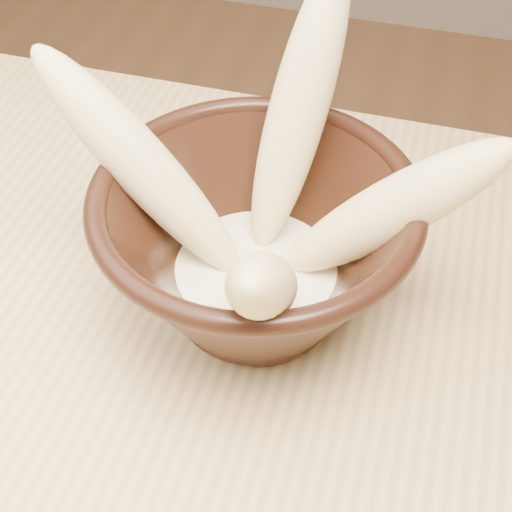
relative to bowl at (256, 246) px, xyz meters
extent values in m
cylinder|color=tan|center=(-0.39, 0.21, -0.46)|extent=(0.05, 0.05, 0.71)
cylinder|color=black|center=(0.00, 0.00, -0.06)|extent=(0.09, 0.09, 0.01)
cylinder|color=black|center=(0.00, 0.00, -0.04)|extent=(0.09, 0.09, 0.01)
torus|color=black|center=(0.00, 0.00, 0.04)|extent=(0.21, 0.21, 0.01)
cylinder|color=#F1E5C2|center=(0.00, 0.00, -0.03)|extent=(0.12, 0.12, 0.02)
ellipsoid|color=#F1D78E|center=(0.01, 0.07, 0.07)|extent=(0.07, 0.14, 0.20)
ellipsoid|color=#F1D78E|center=(-0.08, 0.01, 0.04)|extent=(0.17, 0.07, 0.16)
ellipsoid|color=#F1D78E|center=(0.08, 0.02, 0.04)|extent=(0.16, 0.06, 0.15)
ellipsoid|color=#F1D78E|center=(0.02, -0.06, 0.04)|extent=(0.06, 0.14, 0.15)
camera|label=1|loc=(0.09, -0.32, 0.34)|focal=50.00mm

